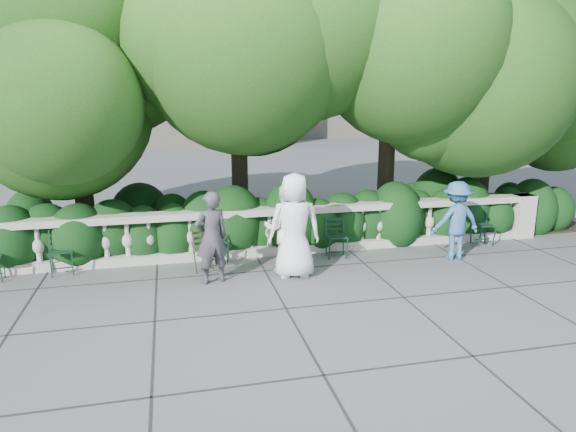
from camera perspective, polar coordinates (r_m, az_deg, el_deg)
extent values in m
plane|color=#4B4E52|center=(9.17, 1.44, -7.53)|extent=(90.00, 90.00, 0.00)
cube|color=#9E998E|center=(10.79, -0.97, -3.73)|extent=(12.00, 0.32, 0.18)
cube|color=#9E998E|center=(10.57, -0.99, 0.62)|extent=(12.00, 0.36, 0.14)
cube|color=#9E998E|center=(13.13, 24.49, 0.03)|extent=(0.44, 0.44, 1.00)
cylinder|color=#3F3023|center=(11.96, -21.84, 3.46)|extent=(0.40, 0.40, 2.80)
ellipsoid|color=#15350E|center=(11.39, -23.19, 14.44)|extent=(5.28, 5.28, 3.96)
cylinder|color=#3F3023|center=(12.49, -5.41, 6.15)|extent=(0.40, 0.40, 3.40)
ellipsoid|color=#15350E|center=(11.93, -5.36, 19.01)|extent=(6.24, 6.24, 4.68)
cylinder|color=#3F3023|center=(12.80, 10.83, 5.25)|extent=(0.40, 0.40, 3.00)
ellipsoid|color=#15350E|center=(12.27, 12.25, 16.18)|extent=(5.52, 5.52, 4.14)
cylinder|color=#3F3023|center=(14.71, 20.78, 4.88)|extent=(0.40, 0.40, 2.60)
ellipsoid|color=#15350E|center=(14.25, 22.41, 12.99)|extent=(4.80, 4.80, 3.60)
imported|color=white|center=(9.25, 0.72, -1.08)|extent=(1.01, 0.73, 1.92)
imported|color=#39383D|center=(9.08, -8.50, -2.39)|extent=(0.69, 0.55, 1.65)
imported|color=white|center=(9.51, -0.29, -1.44)|extent=(0.94, 0.81, 1.67)
imported|color=#2F5F8D|center=(10.82, 18.15, -0.49)|extent=(1.03, 0.60, 1.59)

